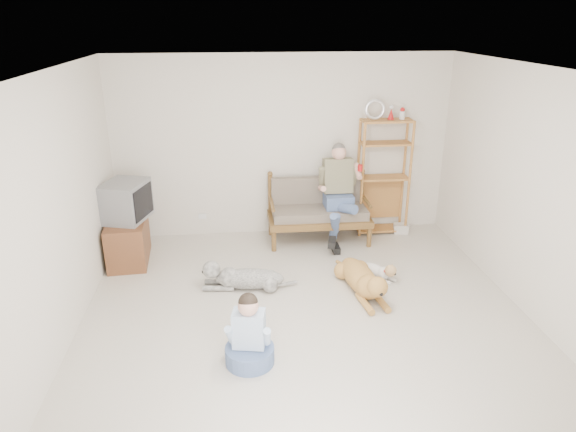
{
  "coord_description": "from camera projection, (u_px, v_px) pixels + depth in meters",
  "views": [
    {
      "loc": [
        -0.75,
        -4.7,
        3.18
      ],
      "look_at": [
        -0.12,
        1.0,
        0.93
      ],
      "focal_mm": 32.0,
      "sensor_mm": 36.0,
      "label": 1
    }
  ],
  "objects": [
    {
      "name": "wall_right",
      "position": [
        548.0,
        203.0,
        5.35
      ],
      "size": [
        0.0,
        5.5,
        5.5
      ],
      "primitive_type": "plane",
      "rotation": [
        1.57,
        0.0,
        -1.57
      ],
      "color": "beige",
      "rests_on": "ground"
    },
    {
      "name": "terrier",
      "position": [
        380.0,
        271.0,
        6.61
      ],
      "size": [
        0.46,
        0.53,
        0.24
      ],
      "rotation": [
        0.0,
        0.0,
        0.67
      ],
      "color": "silver",
      "rests_on": "ground"
    },
    {
      "name": "child",
      "position": [
        249.0,
        338.0,
        4.95
      ],
      "size": [
        0.48,
        0.48,
        0.76
      ],
      "rotation": [
        0.0,
        0.0,
        -0.19
      ],
      "color": "#526097",
      "rests_on": "ground"
    },
    {
      "name": "wall_back",
      "position": [
        283.0,
        147.0,
        7.63
      ],
      "size": [
        5.0,
        0.0,
        5.0
      ],
      "primitive_type": "plane",
      "rotation": [
        1.57,
        0.0,
        0.0
      ],
      "color": "beige",
      "rests_on": "ground"
    },
    {
      "name": "shaggy_dog",
      "position": [
        241.0,
        277.0,
        6.36
      ],
      "size": [
        1.24,
        0.38,
        0.37
      ],
      "rotation": [
        0.0,
        0.0,
        -1.68
      ],
      "color": "silver",
      "rests_on": "ground"
    },
    {
      "name": "book_stack",
      "position": [
        401.0,
        228.0,
        8.02
      ],
      "size": [
        0.25,
        0.2,
        0.14
      ],
      "primitive_type": "cube",
      "rotation": [
        0.0,
        0.0,
        -0.2
      ],
      "color": "white",
      "rests_on": "ground"
    },
    {
      "name": "etagere",
      "position": [
        383.0,
        176.0,
        7.77
      ],
      "size": [
        0.78,
        0.34,
        2.07
      ],
      "color": "#C2773C",
      "rests_on": "ground"
    },
    {
      "name": "loveseat",
      "position": [
        318.0,
        209.0,
        7.65
      ],
      "size": [
        1.5,
        0.71,
        0.95
      ],
      "rotation": [
        0.0,
        0.0,
        -0.0
      ],
      "color": "brown",
      "rests_on": "ground"
    },
    {
      "name": "man",
      "position": [
        338.0,
        201.0,
        7.42
      ],
      "size": [
        0.56,
        0.8,
        1.29
      ],
      "color": "#526097",
      "rests_on": "loveseat"
    },
    {
      "name": "golden_retriever",
      "position": [
        363.0,
        280.0,
        6.25
      ],
      "size": [
        0.47,
        1.37,
        0.42
      ],
      "rotation": [
        0.0,
        0.0,
        0.14
      ],
      "color": "#BA8240",
      "rests_on": "ground"
    },
    {
      "name": "wall_outlet",
      "position": [
        202.0,
        216.0,
        7.88
      ],
      "size": [
        0.12,
        0.02,
        0.08
      ],
      "primitive_type": "cube",
      "color": "silver",
      "rests_on": "ground"
    },
    {
      "name": "crt_tv",
      "position": [
        126.0,
        201.0,
        6.86
      ],
      "size": [
        0.66,
        0.74,
        0.52
      ],
      "rotation": [
        0.0,
        0.0,
        -0.28
      ],
      "color": "slate",
      "rests_on": "tv_stand"
    },
    {
      "name": "floor",
      "position": [
        309.0,
        328.0,
        5.58
      ],
      "size": [
        5.5,
        5.5,
        0.0
      ],
      "primitive_type": "plane",
      "color": "silver",
      "rests_on": "ground"
    },
    {
      "name": "wall_front",
      "position": [
        394.0,
        410.0,
        2.54
      ],
      "size": [
        5.0,
        0.0,
        5.0
      ],
      "primitive_type": "plane",
      "rotation": [
        -1.57,
        0.0,
        0.0
      ],
      "color": "beige",
      "rests_on": "ground"
    },
    {
      "name": "tv_stand",
      "position": [
        128.0,
        240.0,
        7.03
      ],
      "size": [
        0.56,
        0.93,
        0.6
      ],
      "rotation": [
        0.0,
        0.0,
        0.06
      ],
      "color": "brown",
      "rests_on": "ground"
    },
    {
      "name": "ceiling",
      "position": [
        313.0,
        72.0,
        4.6
      ],
      "size": [
        5.5,
        5.5,
        0.0
      ],
      "primitive_type": "plane",
      "rotation": [
        3.14,
        0.0,
        0.0
      ],
      "color": "white",
      "rests_on": "ground"
    },
    {
      "name": "wall_left",
      "position": [
        49.0,
        223.0,
        4.83
      ],
      "size": [
        0.0,
        5.5,
        5.5
      ],
      "primitive_type": "plane",
      "rotation": [
        1.57,
        0.0,
        1.57
      ],
      "color": "beige",
      "rests_on": "ground"
    }
  ]
}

